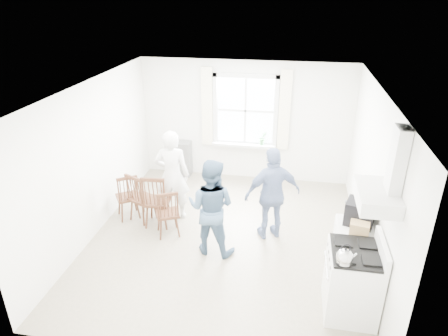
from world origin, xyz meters
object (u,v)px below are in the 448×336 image
gas_stove (352,281)px  person_mid (211,207)px  windsor_chair_c (128,193)px  person_left (172,175)px  windsor_chair_a (168,209)px  windsor_chair_b (155,196)px  stereo_stack (360,213)px  low_cabinet (352,251)px  person_right (273,194)px

gas_stove → person_mid: 2.31m
windsor_chair_c → person_left: size_ratio=0.53×
gas_stove → person_mid: person_mid is taller
windsor_chair_a → windsor_chair_b: bearing=140.4°
stereo_stack → gas_stove: bearing=-98.3°
gas_stove → low_cabinet: size_ratio=1.24×
windsor_chair_c → person_right: 2.62m
windsor_chair_a → gas_stove: bearing=-23.2°
windsor_chair_a → person_mid: size_ratio=0.56×
person_right → person_mid: bearing=8.5°
windsor_chair_a → person_left: bearing=99.3°
low_cabinet → stereo_stack: size_ratio=1.93×
windsor_chair_b → windsor_chair_c: bearing=162.8°
low_cabinet → windsor_chair_c: size_ratio=0.99×
person_left → windsor_chair_c: bearing=9.1°
person_left → gas_stove: bearing=139.5°
stereo_stack → person_left: person_left is taller
person_mid → low_cabinet: bearing=-179.6°
windsor_chair_b → low_cabinet: bearing=-13.5°
person_right → windsor_chair_a: bearing=-12.5°
windsor_chair_a → windsor_chair_c: size_ratio=0.99×
stereo_stack → windsor_chair_c: size_ratio=0.52×
person_left → windsor_chair_a: bearing=91.3°
gas_stove → person_left: (-2.98, 1.90, 0.37)m
person_right → person_left: bearing=-34.1°
windsor_chair_b → windsor_chair_c: size_ratio=1.13×
windsor_chair_a → person_right: 1.77m
low_cabinet → stereo_stack: 0.63m
low_cabinet → person_right: person_right is taller
gas_stove → person_right: person_right is taller
gas_stove → person_mid: size_ratio=0.70×
person_left → stereo_stack: bearing=151.7°
stereo_stack → person_right: bearing=147.2°
windsor_chair_b → windsor_chair_a: bearing=-39.6°
windsor_chair_c → windsor_chair_a: bearing=-26.0°
windsor_chair_b → person_left: size_ratio=0.60×
gas_stove → person_right: (-1.15, 1.57, 0.33)m
low_cabinet → person_right: bearing=144.5°
windsor_chair_b → person_mid: bearing=-24.1°
low_cabinet → windsor_chair_c: bearing=165.9°
windsor_chair_a → person_left: 0.75m
stereo_stack → windsor_chair_a: bearing=171.0°
gas_stove → windsor_chair_c: size_ratio=1.24×
person_right → windsor_chair_c: bearing=-25.9°
windsor_chair_a → windsor_chair_c: (-0.89, 0.43, 0.01)m
windsor_chair_a → windsor_chair_b: windsor_chair_b is taller
low_cabinet → windsor_chair_c: windsor_chair_c is taller
person_left → person_mid: (0.91, -0.91, -0.05)m
stereo_stack → person_right: (-1.26, 0.81, -0.26)m
person_mid → windsor_chair_c: bearing=-13.7°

